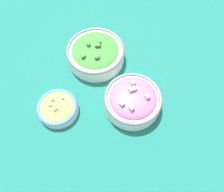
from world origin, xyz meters
TOP-DOWN VIEW (x-y plane):
  - ground_plane at (0.00, 0.00)m, footprint 3.00×3.00m
  - bowl_red_onion at (0.06, 0.04)m, footprint 0.18×0.18m
  - bowl_broccoli at (-0.17, 0.06)m, footprint 0.20×0.20m
  - bowl_lettuce at (-0.08, -0.16)m, footprint 0.13×0.13m

SIDE VIEW (x-z plane):
  - ground_plane at x=0.00m, z-range 0.00..0.00m
  - bowl_lettuce at x=-0.08m, z-range 0.00..0.05m
  - bowl_broccoli at x=-0.17m, z-range 0.00..0.07m
  - bowl_red_onion at x=0.06m, z-range -0.01..0.08m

